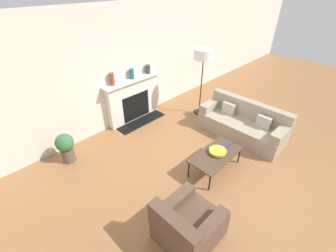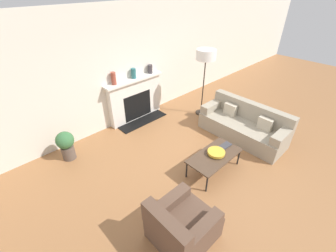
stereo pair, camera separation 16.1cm
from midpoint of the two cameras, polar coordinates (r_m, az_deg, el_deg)
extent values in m
plane|color=#99663D|center=(5.01, 10.22, -8.43)|extent=(18.00, 18.00, 0.00)
cube|color=silver|center=(5.94, -10.51, 14.79)|extent=(18.00, 0.06, 2.90)
cube|color=silver|center=(6.15, -9.48, 6.46)|extent=(1.56, 0.20, 1.11)
cube|color=black|center=(6.16, -8.87, 4.94)|extent=(0.86, 0.04, 0.72)
cube|color=black|center=(6.22, -7.45, 1.20)|extent=(1.41, 0.40, 0.02)
cube|color=silver|center=(5.89, -9.82, 11.40)|extent=(1.68, 0.28, 0.05)
cube|color=#9E937F|center=(5.79, 17.16, -0.60)|extent=(0.81, 2.05, 0.40)
cube|color=#9E937F|center=(5.83, 19.35, 4.03)|extent=(0.20, 2.05, 0.43)
cube|color=#9E937F|center=(6.01, 10.14, 5.21)|extent=(0.74, 0.22, 0.20)
cube|color=#9E937F|center=(5.38, 26.04, -1.71)|extent=(0.74, 0.22, 0.20)
cube|color=#C0B49C|center=(5.88, 14.44, 4.39)|extent=(0.12, 0.32, 0.28)
cube|color=#C0B49C|center=(5.56, 22.41, 0.97)|extent=(0.12, 0.32, 0.28)
cube|color=brown|center=(3.67, 4.10, -24.18)|extent=(0.87, 0.81, 0.41)
cube|color=brown|center=(3.19, -0.19, -24.31)|extent=(0.18, 0.81, 0.38)
cube|color=brown|center=(3.34, 8.79, -24.55)|extent=(0.78, 0.18, 0.16)
cube|color=brown|center=(3.55, 0.26, -18.76)|extent=(0.78, 0.18, 0.16)
cube|color=#4C3828|center=(4.55, 11.10, -7.13)|extent=(1.13, 0.58, 0.03)
cylinder|color=black|center=(4.26, 9.43, -14.08)|extent=(0.03, 0.03, 0.38)
cylinder|color=black|center=(4.95, 16.73, -7.21)|extent=(0.03, 0.03, 0.38)
cylinder|color=black|center=(4.46, 4.22, -10.92)|extent=(0.03, 0.03, 0.38)
cylinder|color=black|center=(5.12, 11.97, -4.81)|extent=(0.03, 0.03, 0.38)
cylinder|color=gold|center=(4.56, 11.45, -6.64)|extent=(0.12, 0.12, 0.02)
cylinder|color=gold|center=(4.54, 11.50, -6.30)|extent=(0.34, 0.34, 0.05)
cube|color=#38383D|center=(4.80, 13.54, -4.56)|extent=(0.29, 0.16, 0.02)
cylinder|color=black|center=(6.65, 7.17, 3.56)|extent=(0.31, 0.31, 0.03)
cylinder|color=black|center=(6.29, 7.68, 9.93)|extent=(0.03, 0.03, 1.58)
cylinder|color=white|center=(5.99, 8.33, 17.63)|extent=(0.51, 0.51, 0.26)
cylinder|color=brown|center=(5.57, -14.86, 11.41)|extent=(0.12, 0.12, 0.30)
cylinder|color=#28666B|center=(5.87, -9.99, 12.91)|extent=(0.12, 0.12, 0.26)
cylinder|color=#3D383D|center=(6.18, -5.89, 14.15)|extent=(0.13, 0.13, 0.23)
cylinder|color=brown|center=(5.30, -24.80, -6.62)|extent=(0.27, 0.27, 0.31)
sphere|color=#386B3D|center=(5.11, -25.64, -3.83)|extent=(0.37, 0.37, 0.37)
camera|label=1|loc=(0.08, -90.89, -0.59)|focal=24.00mm
camera|label=2|loc=(0.08, 89.11, 0.59)|focal=24.00mm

